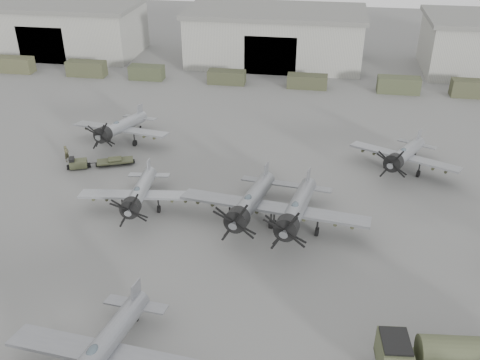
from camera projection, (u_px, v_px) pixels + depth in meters
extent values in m
plane|color=slate|center=(180.00, 326.00, 36.89)|extent=(220.00, 220.00, 0.00)
cube|color=#9C9D93|center=(59.00, 29.00, 93.52)|extent=(28.00, 14.00, 8.00)
cube|color=slate|center=(55.00, 4.00, 91.38)|extent=(29.00, 14.80, 0.70)
cube|color=black|center=(41.00, 45.00, 88.16)|extent=(8.12, 0.40, 6.00)
cube|color=#9C9D93|center=(275.00, 38.00, 88.24)|extent=(28.00, 14.00, 8.00)
cube|color=slate|center=(276.00, 11.00, 86.10)|extent=(29.00, 14.80, 0.70)
cube|color=black|center=(270.00, 56.00, 82.88)|extent=(8.12, 0.40, 6.00)
cube|color=#45462E|center=(13.00, 64.00, 84.92)|extent=(6.59, 2.20, 2.44)
cube|color=#3C3F29|center=(86.00, 69.00, 83.22)|extent=(6.05, 2.20, 2.35)
cube|color=#393F29|center=(147.00, 72.00, 81.92)|extent=(5.26, 2.20, 2.12)
cube|color=#363A26|center=(227.00, 77.00, 80.22)|extent=(5.61, 2.20, 1.99)
cube|color=#373A26|center=(307.00, 81.00, 78.55)|extent=(5.86, 2.20, 1.96)
cube|color=#3C422B|center=(399.00, 85.00, 76.64)|extent=(6.01, 2.20, 2.32)
cube|color=#3B3E28|center=(472.00, 88.00, 75.23)|extent=(5.61, 2.20, 2.41)
cylinder|color=gray|center=(106.00, 343.00, 32.73)|extent=(2.38, 10.25, 2.99)
cube|color=gray|center=(102.00, 353.00, 32.36)|extent=(12.12, 3.23, 0.54)
cube|color=gray|center=(136.00, 293.00, 36.45)|extent=(0.26, 1.60, 1.91)
ellipsoid|color=#3F4C54|center=(92.00, 352.00, 31.01)|extent=(0.68, 1.20, 0.54)
cylinder|color=black|center=(137.00, 319.00, 37.25)|extent=(0.14, 0.32, 0.31)
cylinder|color=#989CA1|center=(141.00, 190.00, 49.22)|extent=(2.49, 9.44, 2.75)
cylinder|color=black|center=(130.00, 208.00, 45.29)|extent=(1.84, 1.59, 1.83)
cube|color=#989CA1|center=(140.00, 195.00, 48.87)|extent=(11.17, 3.32, 0.49)
cube|color=#989CA1|center=(149.00, 167.00, 52.76)|extent=(0.29, 1.47, 1.76)
ellipsoid|color=#3F4C54|center=(137.00, 190.00, 47.60)|extent=(0.66, 1.12, 0.49)
cylinder|color=black|center=(123.00, 208.00, 49.46)|extent=(0.33, 0.73, 0.71)
cylinder|color=black|center=(159.00, 209.00, 49.36)|extent=(0.33, 0.73, 0.71)
cylinder|color=black|center=(150.00, 186.00, 53.49)|extent=(0.14, 0.29, 0.28)
cylinder|color=gray|center=(298.00, 205.00, 46.37)|extent=(2.94, 10.79, 3.15)
cylinder|color=black|center=(287.00, 228.00, 42.06)|extent=(2.11, 1.84, 2.09)
cube|color=gray|center=(297.00, 211.00, 46.00)|extent=(12.77, 3.90, 0.57)
cube|color=gray|center=(308.00, 178.00, 50.24)|extent=(0.35, 1.68, 2.01)
ellipsoid|color=#3F4C54|center=(295.00, 206.00, 44.58)|extent=(0.76, 1.28, 0.56)
cylinder|color=black|center=(274.00, 224.00, 47.10)|extent=(0.39, 0.84, 0.81)
cylinder|color=black|center=(317.00, 232.00, 46.13)|extent=(0.39, 0.84, 0.81)
cylinder|color=black|center=(306.00, 200.00, 51.08)|extent=(0.16, 0.34, 0.32)
cylinder|color=gray|center=(123.00, 125.00, 61.93)|extent=(2.82, 9.78, 2.85)
cylinder|color=black|center=(103.00, 135.00, 58.04)|extent=(1.93, 1.69, 1.90)
cube|color=gray|center=(121.00, 129.00, 61.59)|extent=(11.58, 3.72, 0.51)
cube|color=gray|center=(140.00, 111.00, 65.42)|extent=(0.34, 1.52, 1.82)
ellipsoid|color=#3F4C54|center=(116.00, 124.00, 60.32)|extent=(0.71, 1.17, 0.51)
cylinder|color=black|center=(108.00, 139.00, 62.62)|extent=(0.36, 0.76, 0.73)
cylinder|color=black|center=(135.00, 143.00, 61.69)|extent=(0.36, 0.76, 0.73)
cylinder|color=black|center=(140.00, 127.00, 66.18)|extent=(0.15, 0.31, 0.29)
cylinder|color=gray|center=(406.00, 152.00, 55.78)|extent=(5.17, 9.40, 2.85)
cylinder|color=black|center=(394.00, 163.00, 52.32)|extent=(2.17, 2.02, 1.90)
cube|color=gray|center=(404.00, 156.00, 55.50)|extent=(11.24, 6.46, 0.51)
cube|color=gray|center=(419.00, 137.00, 58.84)|extent=(0.71, 1.43, 1.82)
ellipsoid|color=#3F4C54|center=(403.00, 151.00, 54.31)|extent=(0.94, 1.22, 0.51)
cylinder|color=black|center=(386.00, 165.00, 56.91)|extent=(0.53, 0.77, 0.73)
cylinder|color=black|center=(418.00, 174.00, 55.26)|extent=(0.53, 0.77, 0.73)
cylinder|color=black|center=(415.00, 154.00, 59.63)|extent=(0.22, 0.31, 0.29)
cylinder|color=gray|center=(253.00, 198.00, 47.38)|extent=(2.94, 10.79, 3.15)
cylinder|color=black|center=(237.00, 220.00, 43.07)|extent=(2.11, 1.84, 2.09)
cube|color=gray|center=(251.00, 204.00, 47.00)|extent=(12.77, 3.90, 0.57)
cube|color=gray|center=(266.00, 172.00, 51.24)|extent=(0.35, 1.68, 2.01)
ellipsoid|color=#3F4C54|center=(248.00, 199.00, 45.59)|extent=(0.76, 1.28, 0.56)
cylinder|color=black|center=(230.00, 217.00, 48.11)|extent=(0.39, 0.84, 0.81)
cylinder|color=black|center=(271.00, 224.00, 47.14)|extent=(0.39, 0.84, 0.81)
cylinder|color=black|center=(265.00, 194.00, 52.09)|extent=(0.16, 0.34, 0.32)
cube|color=#42482F|center=(394.00, 353.00, 32.51)|extent=(2.05, 2.75, 1.91)
cylinder|color=#42482F|center=(462.00, 354.00, 32.17)|extent=(5.36, 2.63, 2.14)
cube|color=black|center=(396.00, 341.00, 32.01)|extent=(1.90, 2.41, 0.17)
cylinder|color=black|center=(478.00, 356.00, 33.93)|extent=(0.44, 1.04, 1.01)
cube|color=#42462E|center=(78.00, 164.00, 56.74)|extent=(2.09, 1.69, 0.80)
cube|color=black|center=(72.00, 160.00, 56.38)|extent=(0.80, 1.03, 0.50)
cylinder|color=black|center=(79.00, 166.00, 56.88)|extent=(1.33, 0.97, 0.56)
cylinder|color=black|center=(91.00, 163.00, 57.03)|extent=(1.15, 0.52, 0.08)
cube|color=#42462E|center=(115.00, 161.00, 57.50)|extent=(4.07, 2.71, 0.18)
cylinder|color=black|center=(115.00, 163.00, 57.62)|extent=(1.56, 0.97, 0.44)
cylinder|color=#42462E|center=(115.00, 159.00, 57.40)|extent=(1.43, 0.82, 0.32)
imported|color=#46452E|center=(67.00, 154.00, 58.00)|extent=(0.58, 0.75, 1.84)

